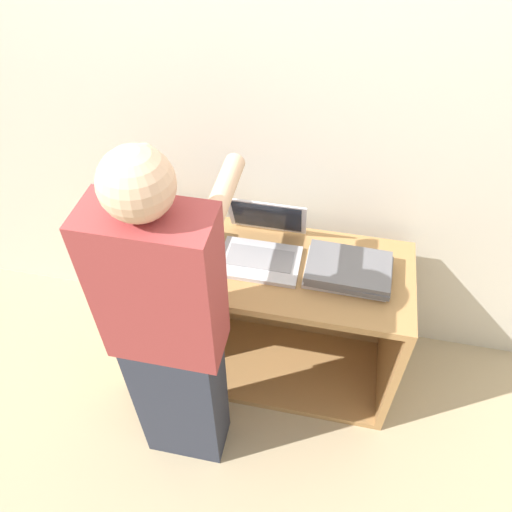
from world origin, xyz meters
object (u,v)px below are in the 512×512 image
(laptop_stack_left, at_px, (176,244))
(laptop_stack_right, at_px, (348,270))
(person, at_px, (170,337))
(laptop_open, at_px, (262,246))

(laptop_stack_left, relative_size, laptop_stack_right, 0.97)
(laptop_stack_left, height_order, person, person)
(laptop_stack_left, height_order, laptop_stack_right, same)
(laptop_open, height_order, laptop_stack_right, laptop_open)
(laptop_open, xyz_separation_m, laptop_stack_right, (0.37, -0.05, -0.01))
(laptop_open, distance_m, laptop_stack_right, 0.37)
(laptop_stack_right, bearing_deg, laptop_stack_left, 179.70)
(laptop_stack_left, bearing_deg, laptop_open, 7.42)
(laptop_open, distance_m, laptop_stack_left, 0.37)
(laptop_stack_left, bearing_deg, laptop_stack_right, -0.30)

